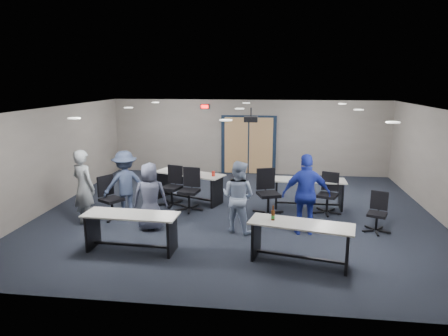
# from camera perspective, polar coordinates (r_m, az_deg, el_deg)

# --- Properties ---
(floor) EXTENTS (10.00, 10.00, 0.00)m
(floor) POSITION_cam_1_polar(r_m,az_deg,el_deg) (10.53, 1.88, -6.38)
(floor) COLOR #1B202C
(floor) RESTS_ON ground
(back_wall) EXTENTS (10.00, 0.04, 2.70)m
(back_wall) POSITION_cam_1_polar(r_m,az_deg,el_deg) (14.59, 3.55, 4.40)
(back_wall) COLOR slate
(back_wall) RESTS_ON floor
(front_wall) EXTENTS (10.00, 0.04, 2.70)m
(front_wall) POSITION_cam_1_polar(r_m,az_deg,el_deg) (5.87, -2.12, -8.08)
(front_wall) COLOR slate
(front_wall) RESTS_ON floor
(left_wall) EXTENTS (0.04, 9.00, 2.70)m
(left_wall) POSITION_cam_1_polar(r_m,az_deg,el_deg) (11.72, -23.22, 1.38)
(left_wall) COLOR slate
(left_wall) RESTS_ON floor
(right_wall) EXTENTS (0.04, 9.00, 2.70)m
(right_wall) POSITION_cam_1_polar(r_m,az_deg,el_deg) (10.93, 29.03, 0.07)
(right_wall) COLOR slate
(right_wall) RESTS_ON floor
(ceiling) EXTENTS (10.00, 9.00, 0.04)m
(ceiling) POSITION_cam_1_polar(r_m,az_deg,el_deg) (9.98, 1.99, 8.44)
(ceiling) COLOR silver
(ceiling) RESTS_ON back_wall
(double_door) EXTENTS (2.00, 0.07, 2.20)m
(double_door) POSITION_cam_1_polar(r_m,az_deg,el_deg) (14.60, 3.52, 3.22)
(double_door) COLOR black
(double_door) RESTS_ON back_wall
(exit_sign) EXTENTS (0.32, 0.07, 0.18)m
(exit_sign) POSITION_cam_1_polar(r_m,az_deg,el_deg) (14.61, -2.76, 8.76)
(exit_sign) COLOR black
(exit_sign) RESTS_ON back_wall
(ceiling_projector) EXTENTS (0.35, 0.32, 0.37)m
(ceiling_projector) POSITION_cam_1_polar(r_m,az_deg,el_deg) (10.48, 3.87, 7.00)
(ceiling_projector) COLOR black
(ceiling_projector) RESTS_ON ceiling
(ceiling_can_lights) EXTENTS (6.24, 5.74, 0.02)m
(ceiling_can_lights) POSITION_cam_1_polar(r_m,az_deg,el_deg) (10.23, 2.12, 8.37)
(ceiling_can_lights) COLOR silver
(ceiling_can_lights) RESTS_ON ceiling
(table_front_left) EXTENTS (1.94, 0.71, 0.78)m
(table_front_left) POSITION_cam_1_polar(r_m,az_deg,el_deg) (8.36, -13.09, -7.99)
(table_front_left) COLOR beige
(table_front_left) RESTS_ON floor
(table_front_right) EXTENTS (2.03, 1.05, 1.08)m
(table_front_right) POSITION_cam_1_polar(r_m,az_deg,el_deg) (7.75, 10.81, -9.44)
(table_front_right) COLOR beige
(table_front_right) RESTS_ON floor
(table_back_left) EXTENTS (2.14, 1.37, 0.96)m
(table_back_left) POSITION_cam_1_polar(r_m,az_deg,el_deg) (11.38, -4.95, -1.97)
(table_back_left) COLOR beige
(table_back_left) RESTS_ON floor
(table_back_right) EXTENTS (1.94, 0.67, 0.78)m
(table_back_right) POSITION_cam_1_polar(r_m,az_deg,el_deg) (11.02, 11.99, -2.87)
(table_back_right) COLOR beige
(table_back_right) RESTS_ON floor
(chair_back_a) EXTENTS (0.85, 0.85, 1.09)m
(chair_back_a) POSITION_cam_1_polar(r_m,az_deg,el_deg) (11.07, -7.53, -2.59)
(chair_back_a) COLOR black
(chair_back_a) RESTS_ON floor
(chair_back_b) EXTENTS (0.80, 0.80, 1.12)m
(chair_back_b) POSITION_cam_1_polar(r_m,az_deg,el_deg) (10.60, -5.04, -3.12)
(chair_back_b) COLOR black
(chair_back_b) RESTS_ON floor
(chair_back_c) EXTENTS (0.94, 0.94, 1.17)m
(chair_back_c) POSITION_cam_1_polar(r_m,az_deg,el_deg) (10.28, 6.38, -3.50)
(chair_back_c) COLOR black
(chair_back_c) RESTS_ON floor
(chair_back_d) EXTENTS (0.86, 0.86, 1.06)m
(chair_back_d) POSITION_cam_1_polar(r_m,az_deg,el_deg) (10.64, 14.58, -3.58)
(chair_back_d) COLOR black
(chair_back_d) RESTS_ON floor
(chair_loose_left) EXTENTS (0.93, 0.93, 1.07)m
(chair_loose_left) POSITION_cam_1_polar(r_m,az_deg,el_deg) (10.31, -15.77, -4.14)
(chair_loose_left) COLOR black
(chair_loose_left) RESTS_ON floor
(chair_loose_right) EXTENTS (0.75, 0.75, 0.92)m
(chair_loose_right) POSITION_cam_1_polar(r_m,az_deg,el_deg) (9.74, 21.04, -5.99)
(chair_loose_right) COLOR black
(chair_loose_right) RESTS_ON floor
(person_gray) EXTENTS (0.79, 0.69, 1.83)m
(person_gray) POSITION_cam_1_polar(r_m,az_deg,el_deg) (9.98, -19.40, -2.68)
(person_gray) COLOR gray
(person_gray) RESTS_ON floor
(person_plaid) EXTENTS (0.85, 0.64, 1.58)m
(person_plaid) POSITION_cam_1_polar(r_m,az_deg,el_deg) (9.32, -10.50, -4.03)
(person_plaid) COLOR #4C5069
(person_plaid) RESTS_ON floor
(person_lightblue) EXTENTS (0.98, 0.89, 1.65)m
(person_lightblue) POSITION_cam_1_polar(r_m,az_deg,el_deg) (9.04, 2.04, -4.11)
(person_lightblue) COLOR #9DB0D1
(person_lightblue) RESTS_ON floor
(person_navy) EXTENTS (1.12, 0.56, 1.83)m
(person_navy) POSITION_cam_1_polar(r_m,az_deg,el_deg) (9.06, 11.66, -3.73)
(person_navy) COLOR #1D2CA0
(person_navy) RESTS_ON floor
(person_back) EXTENTS (1.25, 1.07, 1.68)m
(person_back) POSITION_cam_1_polar(r_m,az_deg,el_deg) (10.38, -13.92, -2.19)
(person_back) COLOR #384565
(person_back) RESTS_ON floor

